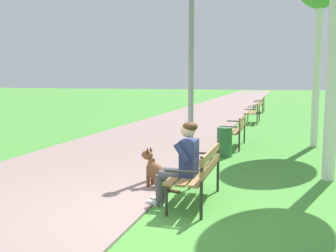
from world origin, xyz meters
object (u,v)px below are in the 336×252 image
object	(u,v)px
park_bench_far	(254,111)
person_seated_on_near_bench	(182,160)
litter_bin	(224,142)
park_bench_furthest	(260,103)
dog_brown	(158,174)
park_bench_near	(199,170)
park_bench_mid	(235,128)
lamp_post_near	(191,71)

from	to	relation	value
park_bench_far	person_seated_on_near_bench	bearing A→B (deg)	-91.14
litter_bin	park_bench_furthest	bearing A→B (deg)	89.55
person_seated_on_near_bench	park_bench_furthest	bearing A→B (deg)	89.42
person_seated_on_near_bench	litter_bin	world-z (taller)	person_seated_on_near_bench
dog_brown	litter_bin	bearing A→B (deg)	78.04
park_bench_near	litter_bin	xyz separation A→B (m)	(-0.14, 3.68, -0.16)
park_bench_mid	park_bench_far	distance (m)	5.96
person_seated_on_near_bench	park_bench_near	bearing A→B (deg)	45.44
lamp_post_near	park_bench_far	bearing A→B (deg)	85.65
lamp_post_near	litter_bin	xyz separation A→B (m)	(0.51, 1.39, -1.66)
park_bench_near	dog_brown	xyz separation A→B (m)	(-0.80, 0.54, -0.25)
park_bench_near	person_seated_on_near_bench	world-z (taller)	person_seated_on_near_bench
park_bench_mid	dog_brown	world-z (taller)	park_bench_mid
park_bench_near	park_bench_far	xyz separation A→B (m)	(0.02, 11.08, 0.00)
person_seated_on_near_bench	dog_brown	distance (m)	1.04
park_bench_far	lamp_post_near	distance (m)	8.95
dog_brown	lamp_post_near	world-z (taller)	lamp_post_near
park_bench_near	park_bench_furthest	xyz separation A→B (m)	(-0.04, 16.43, 0.00)
park_bench_far	litter_bin	size ratio (longest dim) A/B	2.14
park_bench_mid	park_bench_far	world-z (taller)	same
dog_brown	park_bench_far	bearing A→B (deg)	85.55
litter_bin	park_bench_near	bearing A→B (deg)	-87.84
park_bench_near	park_bench_furthest	world-z (taller)	same
park_bench_near	lamp_post_near	world-z (taller)	lamp_post_near
park_bench_near	litter_bin	world-z (taller)	park_bench_near
lamp_post_near	dog_brown	bearing A→B (deg)	-94.97
person_seated_on_near_bench	litter_bin	xyz separation A→B (m)	(0.07, 3.89, -0.33)
person_seated_on_near_bench	park_bench_mid	bearing A→B (deg)	88.31
park_bench_far	park_bench_furthest	size ratio (longest dim) A/B	1.00
park_bench_mid	park_bench_furthest	size ratio (longest dim) A/B	1.00
park_bench_furthest	dog_brown	world-z (taller)	park_bench_furthest
dog_brown	park_bench_near	bearing A→B (deg)	-33.76
park_bench_furthest	litter_bin	world-z (taller)	park_bench_furthest
park_bench_near	park_bench_mid	distance (m)	5.12
park_bench_mid	dog_brown	bearing A→B (deg)	-99.33
park_bench_far	dog_brown	xyz separation A→B (m)	(-0.82, -10.55, -0.25)
park_bench_furthest	person_seated_on_near_bench	world-z (taller)	person_seated_on_near_bench
park_bench_far	park_bench_furthest	xyz separation A→B (m)	(-0.06, 5.35, 0.00)
park_bench_near	park_bench_mid	size ratio (longest dim) A/B	1.00
park_bench_mid	park_bench_far	size ratio (longest dim) A/B	1.00
park_bench_near	park_bench_far	distance (m)	11.08
park_bench_furthest	litter_bin	size ratio (longest dim) A/B	2.14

